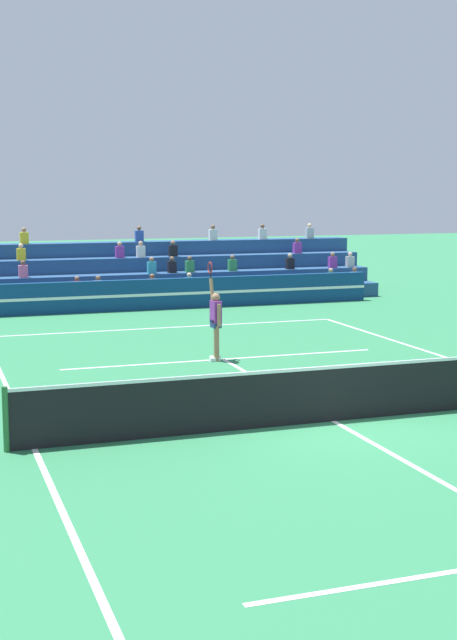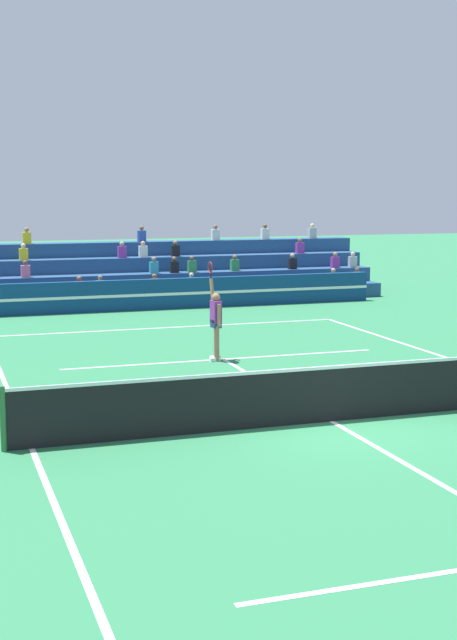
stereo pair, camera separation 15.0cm
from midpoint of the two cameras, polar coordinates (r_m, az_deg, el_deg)
name	(u,v)px [view 2 (the right image)]	position (r m, az deg, el deg)	size (l,w,h in m)	color
ground_plane	(331,421)	(16.83, 6.86, -6.46)	(120.00, 120.00, 0.00)	#2D7A4C
court_lines	(331,421)	(16.83, 6.86, -6.45)	(11.10, 23.90, 0.01)	white
tennis_net	(332,393)	(16.70, 6.89, -4.66)	(12.00, 0.10, 1.10)	#2D6B38
sponsor_banner_wall	(138,295)	(31.80, -5.71, 1.61)	(18.00, 0.26, 1.10)	navy
bleacher_stand	(119,278)	(34.84, -6.89, 2.65)	(20.26, 3.80, 2.83)	navy
tennis_player	(216,322)	(22.37, -0.62, -0.10)	(0.34, 0.89, 2.50)	#9E7051
tennis_ball	(433,384)	(20.20, 13.16, -4.01)	(0.07, 0.07, 0.07)	#C6DB33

